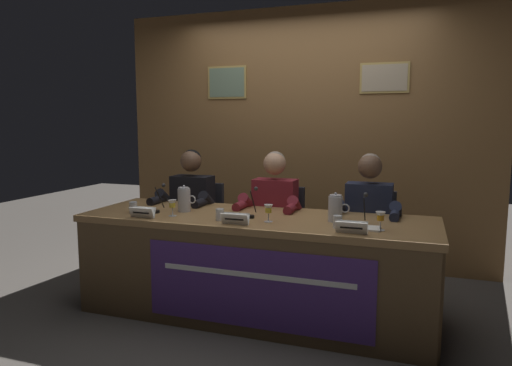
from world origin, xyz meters
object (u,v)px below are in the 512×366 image
at_px(panelist_left, 189,207).
at_px(water_cup_left, 133,208).
at_px(chair_left, 199,233).
at_px(panelist_center, 272,213).
at_px(microphone_right, 364,215).
at_px(nameplate_right, 352,227).
at_px(microphone_center, 252,207).
at_px(panelist_right, 368,219).
at_px(juice_glass_right, 380,218).
at_px(juice_glass_center, 268,210).
at_px(document_stack_right, 364,228).
at_px(juice_glass_left, 172,205).
at_px(water_pitcher_right_side, 336,208).
at_px(nameplate_left, 142,212).
at_px(conference_table, 252,252).
at_px(microphone_left, 158,203).
at_px(chair_center, 279,240).
at_px(water_cup_right, 338,223).
at_px(chair_right, 369,247).
at_px(nameplate_center, 235,219).
at_px(water_cup_center, 220,215).
at_px(water_pitcher_left_side, 184,200).

relative_size(panelist_left, water_cup_left, 14.32).
relative_size(chair_left, panelist_center, 0.73).
bearing_deg(microphone_right, nameplate_right, -100.30).
relative_size(microphone_center, panelist_right, 0.18).
bearing_deg(juice_glass_right, juice_glass_center, 179.17).
distance_m(chair_left, document_stack_right, 1.81).
bearing_deg(juice_glass_left, water_pitcher_right_side, 10.13).
height_order(nameplate_left, panelist_center, panelist_center).
bearing_deg(conference_table, nameplate_left, -163.72).
height_order(chair_left, microphone_right, microphone_right).
xyz_separation_m(microphone_left, water_pitcher_right_side, (1.37, 0.10, 0.02)).
height_order(juice_glass_left, water_cup_left, juice_glass_left).
xyz_separation_m(chair_center, water_pitcher_right_side, (0.60, -0.61, 0.43)).
bearing_deg(water_pitcher_right_side, panelist_left, 163.31).
bearing_deg(panelist_center, water_cup_right, -43.78).
bearing_deg(water_pitcher_right_side, nameplate_left, -166.13).
height_order(microphone_center, chair_right, microphone_center).
height_order(chair_right, panelist_right, panelist_right).
bearing_deg(document_stack_right, chair_left, 153.88).
bearing_deg(panelist_left, water_cup_left, -105.22).
bearing_deg(nameplate_center, water_cup_right, 10.14).
relative_size(water_cup_right, microphone_right, 0.39).
height_order(nameplate_center, chair_right, chair_right).
xyz_separation_m(microphone_center, microphone_right, (0.82, -0.02, 0.00)).
bearing_deg(water_pitcher_right_side, chair_left, 156.04).
relative_size(panelist_left, chair_right, 1.37).
distance_m(conference_table, juice_glass_left, 0.69).
bearing_deg(juice_glass_center, panelist_left, 147.89).
height_order(juice_glass_center, microphone_right, microphone_right).
bearing_deg(microphone_left, juice_glass_right, -2.72).
distance_m(juice_glass_center, panelist_right, 0.87).
distance_m(juice_glass_left, chair_right, 1.65).
relative_size(chair_center, water_cup_center, 10.47).
relative_size(nameplate_right, juice_glass_right, 1.61).
bearing_deg(juice_glass_left, nameplate_center, -11.89).
bearing_deg(panelist_left, microphone_left, -89.36).
bearing_deg(water_cup_left, water_cup_center, -3.42).
distance_m(panelist_right, water_pitcher_left_side, 1.45).
height_order(conference_table, juice_glass_center, juice_glass_center).
bearing_deg(nameplate_center, nameplate_right, -0.01).
height_order(nameplate_center, microphone_center, microphone_center).
bearing_deg(microphone_right, microphone_left, -178.70).
xyz_separation_m(chair_right, panelist_right, (0.00, -0.20, 0.28)).
height_order(chair_left, juice_glass_center, chair_left).
distance_m(nameplate_right, document_stack_right, 0.17).
bearing_deg(panelist_left, document_stack_right, -20.09).
bearing_deg(microphone_left, nameplate_left, -88.96).
bearing_deg(chair_right, water_cup_left, -155.01).
bearing_deg(juice_glass_center, water_pitcher_left_side, 168.25).
height_order(chair_center, juice_glass_right, chair_center).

